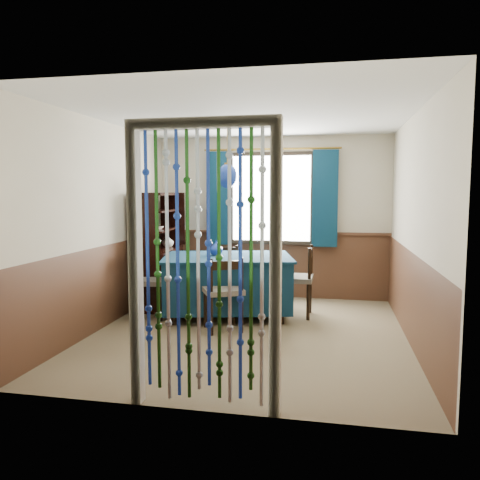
% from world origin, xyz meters
% --- Properties ---
extents(floor, '(4.00, 4.00, 0.00)m').
position_xyz_m(floor, '(0.00, 0.00, 0.00)').
color(floor, brown).
rests_on(floor, ground).
extents(ceiling, '(4.00, 4.00, 0.00)m').
position_xyz_m(ceiling, '(0.00, 0.00, 2.50)').
color(ceiling, silver).
rests_on(ceiling, ground).
extents(wall_back, '(3.60, 0.00, 3.60)m').
position_xyz_m(wall_back, '(0.00, 2.00, 1.25)').
color(wall_back, beige).
rests_on(wall_back, ground).
extents(wall_front, '(3.60, 0.00, 3.60)m').
position_xyz_m(wall_front, '(0.00, -2.00, 1.25)').
color(wall_front, beige).
rests_on(wall_front, ground).
extents(wall_left, '(0.00, 4.00, 4.00)m').
position_xyz_m(wall_left, '(-1.80, 0.00, 1.25)').
color(wall_left, beige).
rests_on(wall_left, ground).
extents(wall_right, '(0.00, 4.00, 4.00)m').
position_xyz_m(wall_right, '(1.80, 0.00, 1.25)').
color(wall_right, beige).
rests_on(wall_right, ground).
extents(wainscot_back, '(3.60, 0.00, 3.60)m').
position_xyz_m(wainscot_back, '(0.00, 1.99, 0.50)').
color(wainscot_back, '#4A2C1C').
rests_on(wainscot_back, ground).
extents(wainscot_front, '(3.60, 0.00, 3.60)m').
position_xyz_m(wainscot_front, '(0.00, -1.99, 0.50)').
color(wainscot_front, '#4A2C1C').
rests_on(wainscot_front, ground).
extents(wainscot_left, '(0.00, 4.00, 4.00)m').
position_xyz_m(wainscot_left, '(-1.79, 0.00, 0.50)').
color(wainscot_left, '#4A2C1C').
rests_on(wainscot_left, ground).
extents(wainscot_right, '(0.00, 4.00, 4.00)m').
position_xyz_m(wainscot_right, '(1.79, 0.00, 0.50)').
color(wainscot_right, '#4A2C1C').
rests_on(wainscot_right, ground).
extents(window, '(1.32, 0.12, 1.42)m').
position_xyz_m(window, '(0.00, 1.95, 1.55)').
color(window, black).
rests_on(window, wall_back).
extents(doorway, '(1.16, 0.12, 2.18)m').
position_xyz_m(doorway, '(0.00, -1.94, 1.05)').
color(doorway, silver).
rests_on(doorway, ground).
extents(dining_table, '(1.89, 1.50, 0.80)m').
position_xyz_m(dining_table, '(-0.42, 0.73, 0.46)').
color(dining_table, '#0B273C').
rests_on(dining_table, floor).
extents(chair_near, '(0.58, 0.57, 0.89)m').
position_xyz_m(chair_near, '(-0.31, 0.04, 0.47)').
color(chair_near, black).
rests_on(chair_near, floor).
extents(chair_far, '(0.44, 0.42, 0.85)m').
position_xyz_m(chair_far, '(-0.63, 1.44, 0.45)').
color(chair_far, black).
rests_on(chair_far, floor).
extents(chair_left, '(0.47, 0.49, 0.90)m').
position_xyz_m(chair_left, '(-1.42, 0.45, 0.48)').
color(chair_left, black).
rests_on(chair_left, floor).
extents(chair_right, '(0.45, 0.47, 0.94)m').
position_xyz_m(chair_right, '(0.50, 0.90, 0.50)').
color(chair_right, black).
rests_on(chair_right, floor).
extents(sideboard, '(0.56, 1.29, 1.64)m').
position_xyz_m(sideboard, '(-1.56, 1.20, 0.58)').
color(sideboard, black).
rests_on(sideboard, floor).
extents(pendant_lamp, '(0.25, 0.25, 0.80)m').
position_xyz_m(pendant_lamp, '(-0.42, 0.73, 1.86)').
color(pendant_lamp, olive).
rests_on(pendant_lamp, ceiling).
extents(vase_table, '(0.21, 0.21, 0.18)m').
position_xyz_m(vase_table, '(-0.59, 0.79, 0.89)').
color(vase_table, navy).
rests_on(vase_table, dining_table).
extents(bowl_shelf, '(0.24, 0.24, 0.05)m').
position_xyz_m(bowl_shelf, '(-1.50, 1.00, 1.15)').
color(bowl_shelf, beige).
rests_on(bowl_shelf, sideboard).
extents(vase_sideboard, '(0.24, 0.24, 0.19)m').
position_xyz_m(vase_sideboard, '(-1.50, 1.43, 0.92)').
color(vase_sideboard, beige).
rests_on(vase_sideboard, sideboard).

